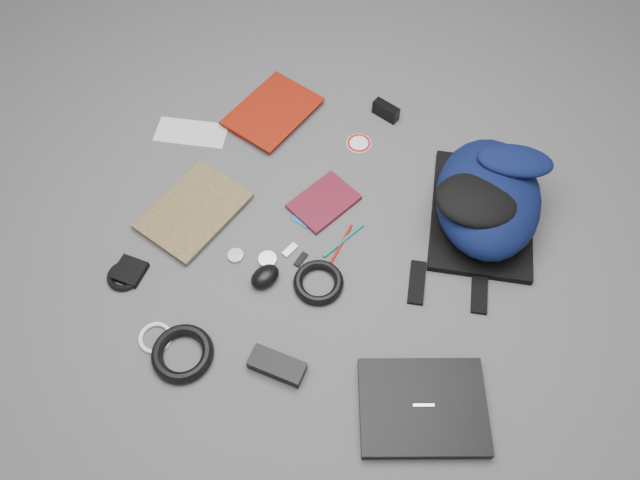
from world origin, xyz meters
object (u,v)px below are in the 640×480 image
at_px(dvd_case, 324,202).
at_px(backpack, 488,198).
at_px(textbook_red, 248,97).
at_px(mouse, 265,277).
at_px(laptop, 423,407).
at_px(power_brick, 277,366).
at_px(pouch, 130,271).
at_px(compact_camera, 386,111).
at_px(comic_book, 167,193).

bearing_deg(dvd_case, backpack, 40.98).
height_order(textbook_red, mouse, mouse).
height_order(laptop, mouse, mouse).
distance_m(textbook_red, mouse, 0.68).
height_order(dvd_case, power_brick, power_brick).
height_order(backpack, pouch, backpack).
relative_size(backpack, dvd_case, 2.41).
xyz_separation_m(laptop, mouse, (-0.52, 0.13, 0.01)).
relative_size(backpack, pouch, 5.73).
height_order(dvd_case, pouch, pouch).
relative_size(mouse, pouch, 1.09).
relative_size(compact_camera, pouch, 1.12).
distance_m(comic_book, compact_camera, 0.74).
distance_m(dvd_case, compact_camera, 0.40).
bearing_deg(power_brick, dvd_case, 99.24).
distance_m(comic_book, mouse, 0.42).
xyz_separation_m(backpack, pouch, (-0.80, -0.62, -0.08)).
distance_m(compact_camera, power_brick, 0.91).
height_order(comic_book, pouch, comic_book).
bearing_deg(pouch, compact_camera, 65.54).
bearing_deg(laptop, textbook_red, 115.18).
distance_m(comic_book, pouch, 0.27).
relative_size(textbook_red, compact_camera, 3.24).
bearing_deg(comic_book, textbook_red, 96.83).
height_order(laptop, pouch, laptop).
xyz_separation_m(textbook_red, dvd_case, (0.41, -0.25, -0.01)).
bearing_deg(laptop, compact_camera, 91.99).
height_order(backpack, comic_book, backpack).
relative_size(textbook_red, pouch, 3.61).
height_order(compact_camera, pouch, compact_camera).
bearing_deg(textbook_red, mouse, -45.29).
bearing_deg(pouch, backpack, 38.08).
bearing_deg(mouse, laptop, 5.77).
bearing_deg(compact_camera, mouse, -81.86).
distance_m(comic_book, dvd_case, 0.47).
relative_size(laptop, dvd_case, 1.64).
distance_m(dvd_case, mouse, 0.30).
height_order(comic_book, mouse, mouse).
bearing_deg(power_brick, mouse, 121.88).
height_order(textbook_red, power_brick, power_brick).
height_order(backpack, dvd_case, backpack).
bearing_deg(comic_book, laptop, -5.93).
bearing_deg(laptop, backpack, 68.51).
bearing_deg(textbook_red, compact_camera, 28.68).
height_order(mouse, pouch, mouse).
distance_m(backpack, compact_camera, 0.47).
distance_m(textbook_red, pouch, 0.71).
relative_size(mouse, power_brick, 0.61).
xyz_separation_m(compact_camera, power_brick, (0.11, -0.91, -0.01)).
height_order(laptop, comic_book, laptop).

